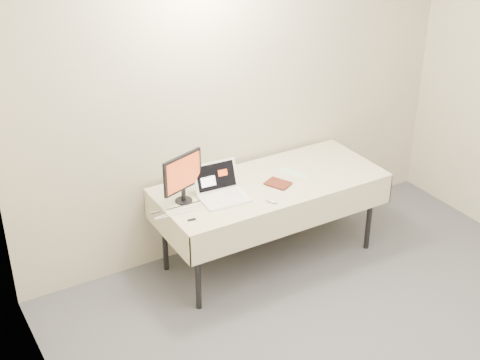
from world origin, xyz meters
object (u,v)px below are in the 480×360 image
book (274,177)px  laptop (221,190)px  table (270,188)px  monitor (183,175)px

book → laptop: bearing=141.6°
laptop → book: laptop is taller
table → book: (-0.04, -0.11, 0.16)m
laptop → book: (0.42, -0.09, 0.04)m
laptop → monitor: 0.34m
laptop → book: size_ratio=1.98×
table → monitor: (-0.74, 0.06, 0.29)m
monitor → book: (0.70, -0.17, -0.13)m
table → laptop: 0.48m
table → monitor: size_ratio=4.82×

